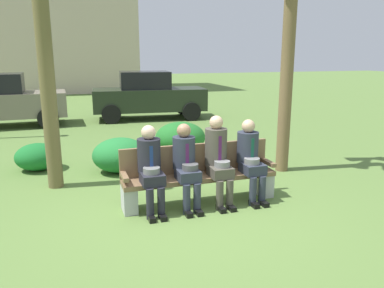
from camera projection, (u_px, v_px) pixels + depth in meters
The scene contains 11 objects.
ground_plane at pixel (190, 211), 5.61m from camera, with size 80.00×80.00×0.00m, color #5B7B39.
park_bench at pixel (199, 174), 5.89m from camera, with size 2.40×0.44×0.90m.
seated_man_leftmost at pixel (151, 165), 5.46m from camera, with size 0.34×0.72×1.27m.
seated_man_centerleft at pixel (186, 162), 5.63m from camera, with size 0.34×0.72×1.26m.
seated_man_centerright at pixel (218, 156), 5.78m from camera, with size 0.34×0.72×1.36m.
seated_man_rightmost at pixel (250, 156), 5.95m from camera, with size 0.34×0.72×1.27m.
shrub_near_bench at pixel (37, 157), 7.56m from camera, with size 0.86×0.79×0.54m, color #1B702C.
shrub_mid_lawn at pixel (180, 138), 8.85m from camera, with size 1.17×1.08×0.73m, color #24722A.
shrub_far_lawn at pixel (120, 155), 7.44m from camera, with size 1.08×0.99×0.67m, color #257D36.
parked_car_near at pixel (0, 101), 11.94m from camera, with size 3.94×1.79×1.68m.
parked_car_far at pixel (148, 95), 13.48m from camera, with size 4.03×2.01×1.68m.
Camera 1 is at (-1.60, -4.98, 2.26)m, focal length 35.46 mm.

